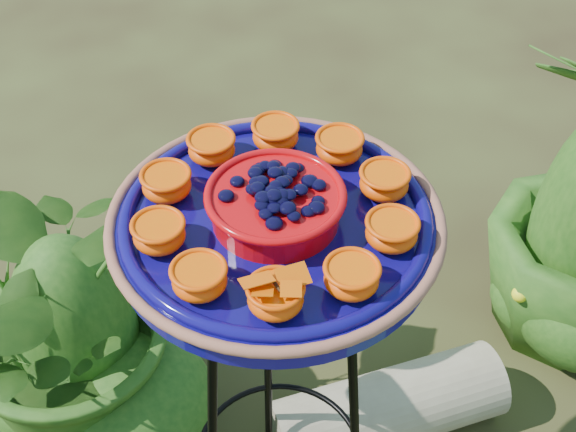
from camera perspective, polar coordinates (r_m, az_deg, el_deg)
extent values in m
torus|color=black|center=(1.20, -0.86, -2.06)|extent=(0.27, 0.27, 0.02)
cylinder|color=black|center=(1.64, -1.44, -9.63)|extent=(0.02, 0.09, 0.92)
cylinder|color=#0D085F|center=(1.17, -0.87, -0.91)|extent=(0.47, 0.47, 0.04)
torus|color=#A5604A|center=(1.16, -0.88, -0.24)|extent=(0.49, 0.49, 0.02)
torus|color=#0D085F|center=(1.16, -0.88, -0.09)|extent=(0.45, 0.45, 0.02)
cylinder|color=#BE070B|center=(1.14, -0.90, 0.67)|extent=(0.19, 0.19, 0.05)
torus|color=#BE070B|center=(1.13, -0.91, 1.53)|extent=(0.20, 0.20, 0.01)
ellipsoid|color=black|center=(1.12, -0.91, 1.77)|extent=(0.16, 0.16, 0.03)
ellipsoid|color=#EB5302|center=(1.19, 6.84, 2.25)|extent=(0.07, 0.07, 0.04)
cylinder|color=orange|center=(1.18, 6.92, 2.92)|extent=(0.07, 0.07, 0.01)
ellipsoid|color=#EB5302|center=(1.25, 3.67, 4.78)|extent=(0.07, 0.07, 0.04)
cylinder|color=orange|center=(1.24, 3.71, 5.44)|extent=(0.07, 0.07, 0.01)
ellipsoid|color=#EB5302|center=(1.27, -0.89, 5.66)|extent=(0.07, 0.07, 0.04)
cylinder|color=orange|center=(1.26, -0.90, 6.32)|extent=(0.07, 0.07, 0.01)
ellipsoid|color=#EB5302|center=(1.25, -5.45, 4.71)|extent=(0.07, 0.07, 0.04)
cylinder|color=orange|center=(1.24, -5.51, 5.37)|extent=(0.07, 0.07, 0.01)
ellipsoid|color=#EB5302|center=(1.20, -8.61, 2.13)|extent=(0.07, 0.07, 0.04)
cylinder|color=orange|center=(1.18, -8.71, 2.80)|extent=(0.07, 0.07, 0.01)
ellipsoid|color=#EB5302|center=(1.12, -9.14, -1.39)|extent=(0.07, 0.07, 0.04)
cylinder|color=orange|center=(1.11, -9.24, -0.72)|extent=(0.07, 0.07, 0.01)
ellipsoid|color=#EB5302|center=(1.05, -6.31, -4.60)|extent=(0.07, 0.07, 0.04)
cylinder|color=orange|center=(1.04, -6.39, -3.93)|extent=(0.07, 0.07, 0.01)
ellipsoid|color=#EB5302|center=(1.03, -0.89, -5.92)|extent=(0.07, 0.07, 0.04)
cylinder|color=orange|center=(1.01, -0.90, -5.24)|extent=(0.07, 0.07, 0.01)
ellipsoid|color=#EB5302|center=(1.05, 4.53, -4.52)|extent=(0.07, 0.07, 0.04)
cylinder|color=orange|center=(1.04, 4.59, -3.85)|extent=(0.07, 0.07, 0.01)
ellipsoid|color=#EB5302|center=(1.12, 7.37, -1.26)|extent=(0.07, 0.07, 0.04)
cylinder|color=orange|center=(1.11, 7.45, -0.59)|extent=(0.07, 0.07, 0.01)
cylinder|color=black|center=(1.01, -0.91, -4.85)|extent=(0.01, 0.03, 0.00)
cube|color=#FF4E05|center=(1.00, -2.25, -4.57)|extent=(0.05, 0.04, 0.01)
cube|color=#FF4E05|center=(1.01, 0.36, -4.29)|extent=(0.05, 0.04, 0.01)
cylinder|color=tan|center=(2.02, 7.13, -13.42)|extent=(0.59, 0.29, 0.19)
imported|color=#204B14|center=(1.88, -15.34, -5.95)|extent=(0.94, 0.92, 0.79)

